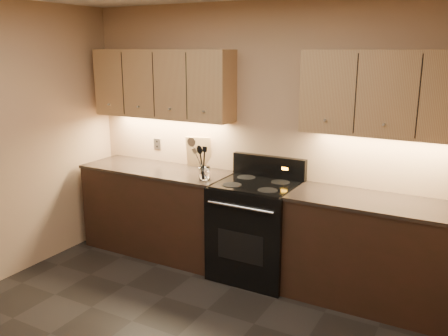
{
  "coord_description": "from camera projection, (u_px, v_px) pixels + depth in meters",
  "views": [
    {
      "loc": [
        1.88,
        -2.2,
        2.16
      ],
      "look_at": [
        -0.14,
        1.45,
        1.1
      ],
      "focal_mm": 38.0,
      "sensor_mm": 36.0,
      "label": 1
    }
  ],
  "objects": [
    {
      "name": "counter_right",
      "position": [
        373.0,
        252.0,
        4.05
      ],
      "size": [
        1.46,
        0.62,
        0.93
      ],
      "color": "black",
      "rests_on": "ground"
    },
    {
      "name": "steel_spatula",
      "position": [
        207.0,
        162.0,
        4.51
      ],
      "size": [
        0.21,
        0.13,
        0.34
      ],
      "primitive_type": null,
      "rotation": [
        0.15,
        -0.41,
        -0.11
      ],
      "color": "silver",
      "rests_on": "utensil_crock"
    },
    {
      "name": "steel_skimmer",
      "position": [
        206.0,
        158.0,
        4.5
      ],
      "size": [
        0.25,
        0.1,
        0.4
      ],
      "primitive_type": null,
      "rotation": [
        0.01,
        -0.42,
        0.02
      ],
      "color": "silver",
      "rests_on": "utensil_crock"
    },
    {
      "name": "utensil_crock",
      "position": [
        204.0,
        174.0,
        4.55
      ],
      "size": [
        0.13,
        0.13,
        0.13
      ],
      "color": "white",
      "rests_on": "counter_left"
    },
    {
      "name": "stove",
      "position": [
        256.0,
        229.0,
        4.55
      ],
      "size": [
        0.76,
        0.68,
        1.14
      ],
      "color": "black",
      "rests_on": "ground"
    },
    {
      "name": "black_spoon",
      "position": [
        204.0,
        161.0,
        4.55
      ],
      "size": [
        0.08,
        0.11,
        0.33
      ],
      "primitive_type": null,
      "rotation": [
        0.17,
        -0.05,
        -0.04
      ],
      "color": "black",
      "rests_on": "utensil_crock"
    },
    {
      "name": "counter_left",
      "position": [
        158.0,
        210.0,
        5.12
      ],
      "size": [
        1.62,
        0.62,
        0.93
      ],
      "color": "black",
      "rests_on": "ground"
    },
    {
      "name": "black_turner",
      "position": [
        203.0,
        162.0,
        4.5
      ],
      "size": [
        0.11,
        0.12,
        0.33
      ],
      "primitive_type": null,
      "rotation": [
        -0.07,
        0.05,
        0.26
      ],
      "color": "black",
      "rests_on": "utensil_crock"
    },
    {
      "name": "wall_back",
      "position": [
        264.0,
        138.0,
        4.66
      ],
      "size": [
        4.0,
        0.04,
        2.6
      ],
      "primitive_type": "cube",
      "color": "tan",
      "rests_on": "ground"
    },
    {
      "name": "upper_cab_right",
      "position": [
        390.0,
        94.0,
        3.85
      ],
      "size": [
        1.44,
        0.3,
        0.7
      ],
      "primitive_type": "cube",
      "color": "tan",
      "rests_on": "wall_back"
    },
    {
      "name": "cutting_board",
      "position": [
        199.0,
        152.0,
        5.01
      ],
      "size": [
        0.28,
        0.16,
        0.33
      ],
      "primitive_type": "cube",
      "rotation": [
        0.2,
        0.0,
        0.29
      ],
      "color": "tan",
      "rests_on": "counter_left"
    },
    {
      "name": "upper_cab_left",
      "position": [
        162.0,
        84.0,
        4.92
      ],
      "size": [
        1.6,
        0.3,
        0.7
      ],
      "primitive_type": "cube",
      "color": "tan",
      "rests_on": "wall_back"
    },
    {
      "name": "outlet_plate",
      "position": [
        157.0,
        144.0,
        5.3
      ],
      "size": [
        0.08,
        0.01,
        0.12
      ],
      "primitive_type": "cube",
      "color": "#B2B5BA",
      "rests_on": "wall_back"
    }
  ]
}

